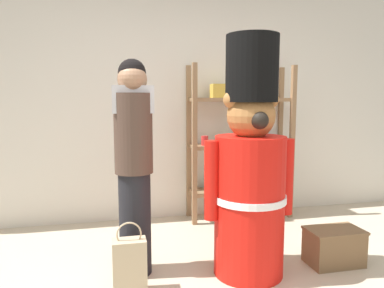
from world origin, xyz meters
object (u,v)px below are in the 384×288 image
object	(u,v)px
teddy_bear_guard	(250,174)
merchandise_shelf	(239,142)
shopping_bag	(130,265)
display_crate	(334,247)
person_shopper	(134,160)

from	to	relation	value
teddy_bear_guard	merchandise_shelf	bearing A→B (deg)	73.12
merchandise_shelf	teddy_bear_guard	world-z (taller)	teddy_bear_guard
shopping_bag	display_crate	world-z (taller)	shopping_bag
merchandise_shelf	display_crate	size ratio (longest dim) A/B	3.85
merchandise_shelf	shopping_bag	xyz separation A→B (m)	(-1.30, -1.39, -0.66)
teddy_bear_guard	person_shopper	distance (m)	0.87
person_shopper	shopping_bag	xyz separation A→B (m)	(-0.06, -0.29, -0.68)
teddy_bear_guard	display_crate	world-z (taller)	teddy_bear_guard
person_shopper	display_crate	world-z (taller)	person_shopper
teddy_bear_guard	display_crate	size ratio (longest dim) A/B	4.04
merchandise_shelf	display_crate	distance (m)	1.53
teddy_bear_guard	shopping_bag	xyz separation A→B (m)	(-0.90, -0.10, -0.58)
display_crate	shopping_bag	bearing A→B (deg)	-177.30
person_shopper	shopping_bag	size ratio (longest dim) A/B	3.21
merchandise_shelf	shopping_bag	world-z (taller)	merchandise_shelf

